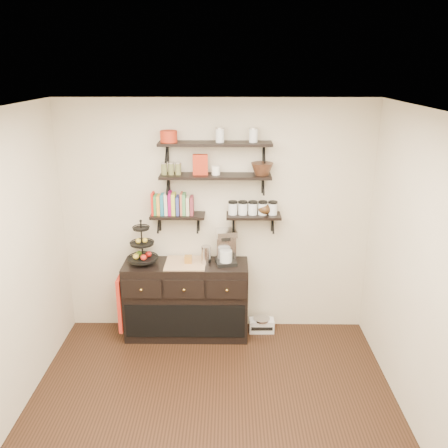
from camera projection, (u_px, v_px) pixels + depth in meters
floor at (211, 427)px, 4.17m from camera, size 3.50×3.50×0.00m
ceiling at (208, 114)px, 3.30m from camera, size 3.50×3.50×0.02m
back_wall at (216, 219)px, 5.40m from camera, size 3.50×0.02×2.70m
right_wall at (432, 290)px, 3.72m from camera, size 0.02×3.50×2.70m
shelf_top at (215, 144)px, 4.99m from camera, size 1.20×0.27×0.23m
shelf_mid at (215, 176)px, 5.10m from camera, size 1.20×0.27×0.23m
shelf_low_left at (178, 216)px, 5.26m from camera, size 0.60×0.25×0.23m
shelf_low_right at (253, 216)px, 5.25m from camera, size 0.60×0.25×0.23m
cookbooks at (173, 204)px, 5.22m from camera, size 0.43×0.15×0.26m
glass_canisters at (253, 209)px, 5.22m from camera, size 0.54×0.10×0.13m
sideboard at (187, 299)px, 5.46m from camera, size 1.40×0.50×0.92m
fruit_stand at (143, 249)px, 5.27m from camera, size 0.34×0.34×0.50m
candle at (188, 259)px, 5.30m from camera, size 0.08×0.08×0.08m
coffee_maker at (226, 247)px, 5.28m from camera, size 0.26×0.25×0.41m
thermal_carafe at (206, 256)px, 5.26m from camera, size 0.11×0.11×0.22m
apron at (122, 302)px, 5.37m from camera, size 0.04×0.28×0.65m
radio at (262, 325)px, 5.63m from camera, size 0.29×0.20×0.18m
recipe_box at (200, 165)px, 5.06m from camera, size 0.16×0.07×0.22m
walnut_bowl at (262, 169)px, 5.06m from camera, size 0.24×0.24×0.13m
ramekins at (216, 170)px, 5.08m from camera, size 0.09×0.09×0.10m
teapot at (265, 208)px, 5.22m from camera, size 0.21×0.17×0.14m
red_pot at (169, 136)px, 4.96m from camera, size 0.18×0.18×0.12m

